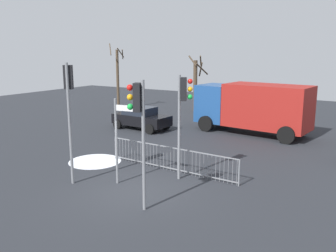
# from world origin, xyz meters

# --- Properties ---
(ground_plane) EXTENTS (60.00, 60.00, 0.00)m
(ground_plane) POSITION_xyz_m (0.00, 0.00, 0.00)
(ground_plane) COLOR #26282D
(traffic_light_mid_left) EXTENTS (0.55, 0.37, 4.25)m
(traffic_light_mid_left) POSITION_xyz_m (1.13, -1.19, 3.11)
(traffic_light_mid_left) COLOR slate
(traffic_light_mid_left) RESTS_ON ground
(traffic_light_foreground_left) EXTENTS (0.53, 0.39, 4.20)m
(traffic_light_foreground_left) POSITION_xyz_m (0.92, 2.05, 3.08)
(traffic_light_foreground_left) COLOR slate
(traffic_light_foreground_left) RESTS_ON ground
(traffic_light_rear_right) EXTENTS (0.42, 0.51, 4.68)m
(traffic_light_rear_right) POSITION_xyz_m (-2.60, -0.49, 3.43)
(traffic_light_rear_right) COLOR slate
(traffic_light_rear_right) RESTS_ON ground
(direction_sign_post) EXTENTS (0.78, 0.17, 3.36)m
(direction_sign_post) POSITION_xyz_m (-0.98, 0.32, 1.87)
(direction_sign_post) COLOR slate
(direction_sign_post) RESTS_ON ground
(pedestrian_guard_railing) EXTENTS (6.39, 0.41, 1.07)m
(pedestrian_guard_railing) POSITION_xyz_m (-0.00, 2.65, 0.55)
(pedestrian_guard_railing) COLOR slate
(pedestrian_guard_railing) RESTS_ON ground
(car_black_trailing) EXTENTS (3.90, 2.13, 1.47)m
(car_black_trailing) POSITION_xyz_m (-6.05, 8.97, 0.77)
(car_black_trailing) COLOR black
(car_black_trailing) RESTS_ON ground
(delivery_truck) EXTENTS (7.27, 3.39, 3.10)m
(delivery_truck) POSITION_xyz_m (0.62, 11.49, 1.74)
(delivery_truck) COLOR maroon
(delivery_truck) RESTS_ON ground
(bare_tree_left) EXTENTS (1.55, 1.55, 5.69)m
(bare_tree_left) POSITION_xyz_m (-12.64, 14.78, 2.78)
(bare_tree_left) COLOR #473828
(bare_tree_left) RESTS_ON ground
(bare_tree_right) EXTENTS (1.48, 1.64, 4.68)m
(bare_tree_right) POSITION_xyz_m (-6.33, 17.35, 2.37)
(bare_tree_right) COLOR #473828
(bare_tree_right) RESTS_ON ground
(snow_patch_kerb) EXTENTS (2.44, 2.44, 0.01)m
(snow_patch_kerb) POSITION_xyz_m (-3.73, 1.97, 0.01)
(snow_patch_kerb) COLOR white
(snow_patch_kerb) RESTS_ON ground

